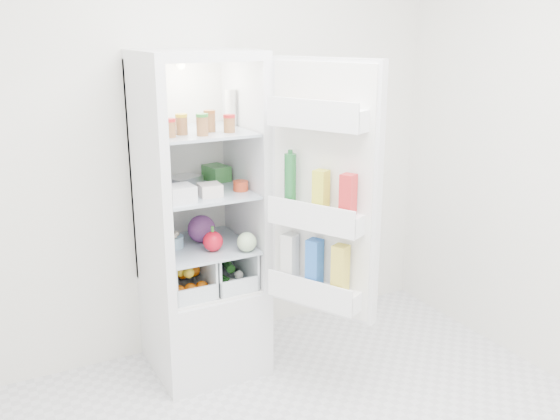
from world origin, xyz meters
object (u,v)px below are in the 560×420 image
refrigerator (199,255)px  fridge_door (322,198)px  red_cabbage (202,229)px  mushroom_bowl (171,242)px

refrigerator → fridge_door: (0.44, -0.60, 0.43)m
refrigerator → red_cabbage: (0.01, -0.01, 0.16)m
fridge_door → mushroom_bowl: bearing=18.7°
refrigerator → mushroom_bowl: bearing=-173.6°
fridge_door → red_cabbage: bearing=8.6°
refrigerator → mushroom_bowl: 0.20m
red_cabbage → mushroom_bowl: (-0.18, -0.00, -0.05)m
refrigerator → fridge_door: bearing=-54.1°
red_cabbage → fridge_door: (0.42, -0.59, 0.27)m
red_cabbage → mushroom_bowl: bearing=-178.9°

